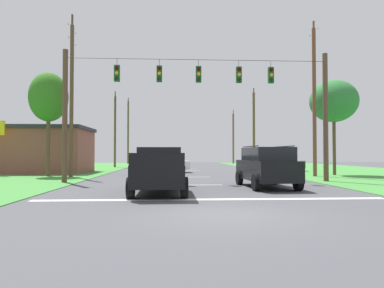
# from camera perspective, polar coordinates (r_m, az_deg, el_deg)

# --- Properties ---
(ground_plane) EXTENTS (120.00, 120.00, 0.00)m
(ground_plane) POSITION_cam_1_polar(r_m,az_deg,el_deg) (9.96, 5.21, -11.24)
(ground_plane) COLOR #47474C
(stop_bar_stripe) EXTENTS (12.96, 0.45, 0.01)m
(stop_bar_stripe) POSITION_cam_1_polar(r_m,az_deg,el_deg) (13.08, 3.17, -8.90)
(stop_bar_stripe) COLOR white
(stop_bar_stripe) RESTS_ON ground
(lane_dash_0) EXTENTS (2.50, 0.15, 0.01)m
(lane_dash_0) POSITION_cam_1_polar(r_m,az_deg,el_deg) (19.02, 1.19, -6.61)
(lane_dash_0) COLOR white
(lane_dash_0) RESTS_ON ground
(lane_dash_1) EXTENTS (2.50, 0.15, 0.01)m
(lane_dash_1) POSITION_cam_1_polar(r_m,az_deg,el_deg) (25.42, 0.10, -5.34)
(lane_dash_1) COLOR white
(lane_dash_1) RESTS_ON ground
(lane_dash_2) EXTENTS (2.50, 0.15, 0.01)m
(lane_dash_2) POSITION_cam_1_polar(r_m,az_deg,el_deg) (34.72, -0.76, -4.33)
(lane_dash_2) COLOR white
(lane_dash_2) RESTS_ON ground
(lane_dash_3) EXTENTS (2.50, 0.15, 0.01)m
(lane_dash_3) POSITION_cam_1_polar(r_m,az_deg,el_deg) (39.22, -1.03, -4.01)
(lane_dash_3) COLOR white
(lane_dash_3) RESTS_ON ground
(overhead_signal_span) EXTENTS (15.73, 0.31, 7.73)m
(overhead_signal_span) POSITION_cam_1_polar(r_m,az_deg,el_deg) (20.99, 0.93, 5.97)
(overhead_signal_span) COLOR brown
(overhead_signal_span) RESTS_ON ground
(pickup_truck) EXTENTS (2.33, 5.42, 1.95)m
(pickup_truck) POSITION_cam_1_polar(r_m,az_deg,el_deg) (15.26, -5.33, -4.22)
(pickup_truck) COLOR black
(pickup_truck) RESTS_ON ground
(suv_black) EXTENTS (2.38, 4.88, 2.05)m
(suv_black) POSITION_cam_1_polar(r_m,az_deg,el_deg) (17.90, 11.89, -3.50)
(suv_black) COLOR black
(suv_black) RESTS_ON ground
(distant_car_crossing_white) EXTENTS (4.35, 2.13, 1.52)m
(distant_car_crossing_white) POSITION_cam_1_polar(r_m,az_deg,el_deg) (31.48, -4.34, -3.18)
(distant_car_crossing_white) COLOR silver
(distant_car_crossing_white) RESTS_ON ground
(distant_car_oncoming) EXTENTS (4.43, 2.30, 1.52)m
(distant_car_oncoming) POSITION_cam_1_polar(r_m,az_deg,el_deg) (35.00, 14.04, -2.97)
(distant_car_oncoming) COLOR slate
(distant_car_oncoming) RESTS_ON ground
(utility_pole_mid_right) EXTENTS (0.27, 1.59, 11.46)m
(utility_pole_mid_right) POSITION_cam_1_polar(r_m,az_deg,el_deg) (27.60, 19.10, 6.76)
(utility_pole_mid_right) COLOR brown
(utility_pole_mid_right) RESTS_ON ground
(utility_pole_far_right) EXTENTS (0.30, 1.95, 9.87)m
(utility_pole_far_right) POSITION_cam_1_polar(r_m,az_deg,el_deg) (44.62, 9.94, 2.61)
(utility_pole_far_right) COLOR brown
(utility_pole_far_right) RESTS_ON ground
(utility_pole_near_left) EXTENTS (0.30, 1.86, 9.21)m
(utility_pole_near_left) POSITION_cam_1_polar(r_m,az_deg,el_deg) (60.80, 6.67, 1.02)
(utility_pole_near_left) COLOR brown
(utility_pole_near_left) RESTS_ON ground
(utility_pole_far_left) EXTENTS (0.27, 1.96, 11.67)m
(utility_pole_far_left) POSITION_cam_1_polar(r_m,az_deg,el_deg) (26.85, -18.83, 7.40)
(utility_pole_far_left) COLOR brown
(utility_pole_far_left) RESTS_ON ground
(utility_pole_distant_right) EXTENTS (0.26, 1.69, 9.32)m
(utility_pole_distant_right) POSITION_cam_1_polar(r_m,az_deg,el_deg) (44.28, -12.30, 2.35)
(utility_pole_distant_right) COLOR brown
(utility_pole_distant_right) RESTS_ON ground
(utility_pole_distant_left) EXTENTS (0.30, 1.67, 11.12)m
(utility_pole_distant_left) POSITION_cam_1_polar(r_m,az_deg,el_deg) (60.41, -10.25, 2.11)
(utility_pole_distant_left) COLOR brown
(utility_pole_distant_left) RESTS_ON ground
(tree_roadside_right) EXTENTS (3.66, 3.66, 7.40)m
(tree_roadside_right) POSITION_cam_1_polar(r_m,az_deg,el_deg) (29.82, 21.87, 6.39)
(tree_roadside_right) COLOR brown
(tree_roadside_right) RESTS_ON ground
(tree_roadside_far_right) EXTENTS (2.81, 2.81, 7.70)m
(tree_roadside_far_right) POSITION_cam_1_polar(r_m,az_deg,el_deg) (28.47, -22.10, 6.94)
(tree_roadside_far_right) COLOR brown
(tree_roadside_far_right) RESTS_ON ground
(roadside_store) EXTENTS (12.87, 7.33, 4.22)m
(roadside_store) POSITION_cam_1_polar(r_m,az_deg,el_deg) (34.38, -26.82, -0.83)
(roadside_store) COLOR brown
(roadside_store) RESTS_ON ground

